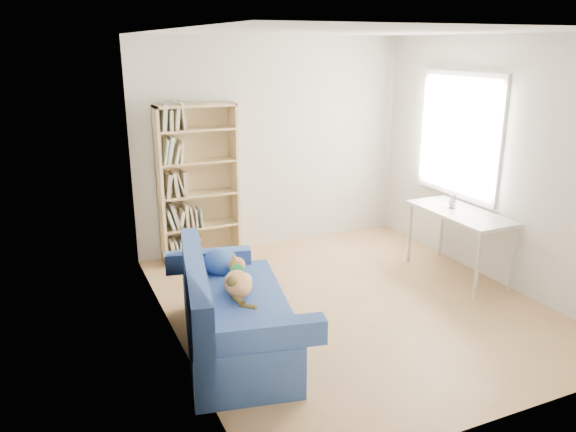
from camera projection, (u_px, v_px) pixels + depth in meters
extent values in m
plane|color=#A97C4C|center=(350.00, 303.00, 5.64)|extent=(4.00, 4.00, 0.00)
cube|color=silver|center=(273.00, 144.00, 7.00)|extent=(3.50, 0.04, 2.60)
cube|color=silver|center=(518.00, 244.00, 3.52)|extent=(3.50, 0.04, 2.60)
cube|color=silver|center=(169.00, 197.00, 4.58)|extent=(0.04, 4.00, 2.60)
cube|color=silver|center=(498.00, 162.00, 5.94)|extent=(0.04, 4.00, 2.60)
cube|color=white|center=(360.00, 32.00, 4.88)|extent=(3.50, 4.00, 0.04)
cube|color=white|center=(461.00, 135.00, 6.41)|extent=(0.01, 1.20, 1.30)
cube|color=navy|center=(236.00, 325.00, 4.76)|extent=(1.13, 1.84, 0.43)
cube|color=navy|center=(196.00, 286.00, 4.51)|extent=(0.49, 1.71, 0.42)
cube|color=navy|center=(208.00, 260.00, 5.35)|extent=(0.82, 0.31, 0.19)
cube|color=navy|center=(270.00, 334.00, 3.99)|extent=(0.82, 0.31, 0.19)
cube|color=navy|center=(237.00, 300.00, 4.70)|extent=(1.09, 1.70, 0.05)
ellipsoid|color=#31539E|center=(220.00, 262.00, 5.22)|extent=(0.33, 0.36, 0.25)
ellipsoid|color=#AC5013|center=(238.00, 284.00, 4.74)|extent=(0.34, 0.48, 0.18)
ellipsoid|color=silver|center=(240.00, 279.00, 4.88)|extent=(0.18, 0.22, 0.11)
ellipsoid|color=#3B2C10|center=(236.00, 282.00, 4.67)|extent=(0.19, 0.25, 0.09)
sphere|color=#AC5013|center=(229.00, 266.00, 5.01)|extent=(0.16, 0.16, 0.16)
cone|color=#AC5013|center=(225.00, 257.00, 5.01)|extent=(0.07, 0.08, 0.08)
cone|color=#AC5013|center=(227.00, 260.00, 4.95)|extent=(0.07, 0.08, 0.08)
cylinder|color=green|center=(231.00, 271.00, 4.94)|extent=(0.13, 0.07, 0.12)
cylinder|color=#3B2C10|center=(246.00, 300.00, 4.53)|extent=(0.06, 0.17, 0.06)
cube|color=tan|center=(160.00, 188.00, 6.40)|extent=(0.03, 0.29, 1.85)
cube|color=tan|center=(235.00, 180.00, 6.75)|extent=(0.03, 0.29, 1.85)
cube|color=tan|center=(195.00, 105.00, 6.31)|extent=(0.93, 0.29, 0.03)
cube|color=tan|center=(202.00, 256.00, 6.84)|extent=(0.93, 0.29, 0.03)
cube|color=tan|center=(195.00, 181.00, 6.69)|extent=(0.93, 0.02, 1.85)
cube|color=silver|center=(461.00, 213.00, 6.12)|extent=(0.57, 1.24, 0.04)
cylinder|color=silver|center=(441.00, 228.00, 6.82)|extent=(0.04, 0.04, 0.71)
cylinder|color=silver|center=(512.00, 259.00, 5.83)|extent=(0.04, 0.04, 0.71)
cylinder|color=silver|center=(410.00, 233.00, 6.64)|extent=(0.04, 0.04, 0.71)
cylinder|color=silver|center=(477.00, 266.00, 5.64)|extent=(0.04, 0.04, 0.71)
cylinder|color=white|center=(452.00, 204.00, 6.23)|extent=(0.08, 0.08, 0.09)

